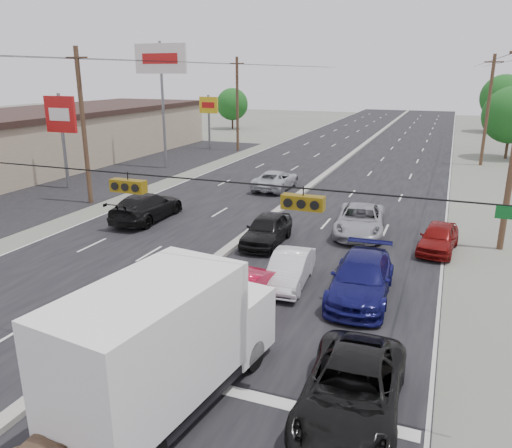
% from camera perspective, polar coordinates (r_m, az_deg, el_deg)
% --- Properties ---
extents(ground, '(200.00, 200.00, 0.00)m').
position_cam_1_polar(ground, '(17.09, -17.24, -13.54)').
color(ground, '#606356').
rests_on(ground, ground).
extents(road_surface, '(20.00, 160.00, 0.02)m').
position_cam_1_polar(road_surface, '(43.21, 7.99, 5.55)').
color(road_surface, black).
rests_on(road_surface, ground).
extents(center_median, '(0.50, 160.00, 0.20)m').
position_cam_1_polar(center_median, '(43.19, 7.99, 5.68)').
color(center_median, gray).
rests_on(center_median, ground).
extents(strip_mall, '(12.00, 42.00, 4.60)m').
position_cam_1_polar(strip_mall, '(51.24, -23.34, 8.74)').
color(strip_mall, tan).
rests_on(strip_mall, ground).
extents(parking_lot, '(10.00, 42.00, 0.02)m').
position_cam_1_polar(parking_lot, '(45.80, -14.85, 5.80)').
color(parking_lot, black).
rests_on(parking_lot, ground).
extents(utility_pole_left_b, '(1.60, 0.30, 10.00)m').
position_cam_1_polar(utility_pole_left_b, '(34.53, -19.12, 10.52)').
color(utility_pole_left_b, '#422D1E').
rests_on(utility_pole_left_b, ground).
extents(utility_pole_left_c, '(1.60, 0.30, 10.00)m').
position_cam_1_polar(utility_pole_left_c, '(55.95, -2.15, 13.56)').
color(utility_pole_left_c, '#422D1E').
rests_on(utility_pole_left_c, ground).
extents(utility_pole_right_c, '(1.60, 0.30, 10.00)m').
position_cam_1_polar(utility_pole_right_c, '(51.44, 24.96, 11.73)').
color(utility_pole_right_c, '#422D1E').
rests_on(utility_pole_right_c, ground).
extents(traffic_signals, '(25.00, 0.30, 0.54)m').
position_cam_1_polar(traffic_signals, '(14.28, -14.72, 4.43)').
color(traffic_signals, black).
rests_on(traffic_signals, ground).
extents(pole_sign_mid, '(2.60, 0.25, 7.00)m').
position_cam_1_polar(pole_sign_mid, '(39.73, -21.39, 11.04)').
color(pole_sign_mid, slate).
rests_on(pole_sign_mid, ground).
extents(pole_sign_billboard, '(5.00, 0.25, 11.00)m').
position_cam_1_polar(pole_sign_billboard, '(46.10, -10.81, 17.23)').
color(pole_sign_billboard, slate).
rests_on(pole_sign_billboard, ground).
extents(pole_sign_far, '(2.20, 0.25, 6.00)m').
position_cam_1_polar(pole_sign_far, '(57.47, -5.43, 12.89)').
color(pole_sign_far, slate).
rests_on(pole_sign_far, ground).
extents(tree_left_far, '(4.80, 4.80, 6.12)m').
position_cam_1_polar(tree_left_far, '(78.12, -2.73, 13.51)').
color(tree_left_far, '#382619').
rests_on(tree_left_far, ground).
extents(tree_right_mid, '(5.60, 5.60, 7.14)m').
position_cam_1_polar(tree_right_mid, '(56.66, 27.18, 11.01)').
color(tree_right_mid, '#382619').
rests_on(tree_right_mid, ground).
extents(tree_right_far, '(6.40, 6.40, 8.16)m').
position_cam_1_polar(tree_right_far, '(81.58, 26.44, 12.84)').
color(tree_right_far, '#382619').
rests_on(tree_right_far, ground).
extents(box_truck, '(3.42, 7.45, 3.65)m').
position_cam_1_polar(box_truck, '(13.23, -10.11, -13.18)').
color(box_truck, black).
rests_on(box_truck, ground).
extents(tan_sedan, '(2.82, 5.72, 1.60)m').
position_cam_1_polar(tan_sedan, '(12.76, -16.64, -20.76)').
color(tan_sedan, brown).
rests_on(tan_sedan, ground).
extents(red_sedan, '(1.71, 4.04, 1.30)m').
position_cam_1_polar(red_sedan, '(18.55, -1.90, -7.93)').
color(red_sedan, '#A70A25').
rests_on(red_sedan, ground).
extents(black_suv, '(2.64, 5.39, 1.47)m').
position_cam_1_polar(black_suv, '(13.50, 10.87, -18.29)').
color(black_suv, black).
rests_on(black_suv, ground).
extents(queue_car_a, '(1.98, 4.56, 1.53)m').
position_cam_1_polar(queue_car_a, '(25.39, 1.25, -0.65)').
color(queue_car_a, black).
rests_on(queue_car_a, ground).
extents(queue_car_b, '(1.74, 4.21, 1.35)m').
position_cam_1_polar(queue_car_b, '(20.63, 3.84, -5.21)').
color(queue_car_b, silver).
rests_on(queue_car_b, ground).
extents(queue_car_c, '(3.10, 5.70, 1.52)m').
position_cam_1_polar(queue_car_c, '(27.56, 11.81, 0.40)').
color(queue_car_c, '#97989E').
rests_on(queue_car_c, ground).
extents(queue_car_d, '(2.44, 5.54, 1.58)m').
position_cam_1_polar(queue_car_d, '(19.84, 11.95, -6.15)').
color(queue_car_d, '#101050').
rests_on(queue_car_d, ground).
extents(queue_car_e, '(2.07, 4.19, 1.37)m').
position_cam_1_polar(queue_car_e, '(25.97, 20.13, -1.50)').
color(queue_car_e, maroon).
rests_on(queue_car_e, ground).
extents(oncoming_near, '(2.40, 5.67, 1.63)m').
position_cam_1_polar(oncoming_near, '(30.19, -12.38, 1.93)').
color(oncoming_near, black).
rests_on(oncoming_near, ground).
extents(oncoming_far, '(2.44, 5.15, 1.42)m').
position_cam_1_polar(oncoming_far, '(37.44, 2.26, 5.05)').
color(oncoming_far, '#B1B3B9').
rests_on(oncoming_far, ground).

